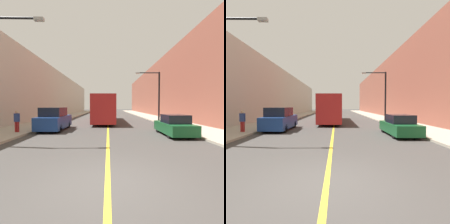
{
  "view_description": "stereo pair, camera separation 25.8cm",
  "coord_description": "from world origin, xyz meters",
  "views": [
    {
      "loc": [
        0.02,
        -4.72,
        2.14
      ],
      "look_at": [
        0.44,
        14.73,
        1.43
      ],
      "focal_mm": 28.0,
      "sensor_mm": 36.0,
      "label": 1
    },
    {
      "loc": [
        0.27,
        -4.73,
        2.14
      ],
      "look_at": [
        0.44,
        14.73,
        1.43
      ],
      "focal_mm": 28.0,
      "sensor_mm": 36.0,
      "label": 2
    }
  ],
  "objects": [
    {
      "name": "building_row_left",
      "position": [
        -11.61,
        30.0,
        4.44
      ],
      "size": [
        4.0,
        72.0,
        8.87
      ],
      "primitive_type": "cube",
      "color": "#B7B2A3",
      "rests_on": "ground"
    },
    {
      "name": "building_row_right",
      "position": [
        11.61,
        30.0,
        5.4
      ],
      "size": [
        4.0,
        72.0,
        10.81
      ],
      "primitive_type": "cube",
      "color": "brown",
      "rests_on": "ground"
    },
    {
      "name": "road_center_line",
      "position": [
        0.0,
        30.0,
        0.0
      ],
      "size": [
        0.16,
        72.0,
        0.01
      ],
      "primitive_type": "cube",
      "color": "gold",
      "rests_on": "ground"
    },
    {
      "name": "street_lamp_right",
      "position": [
        5.86,
        16.4,
        3.73
      ],
      "size": [
        3.0,
        0.24,
        6.06
      ],
      "color": "black",
      "rests_on": "sidewalk_right"
    },
    {
      "name": "bus",
      "position": [
        -0.47,
        18.51,
        1.77
      ],
      "size": [
        2.56,
        12.81,
        3.32
      ],
      "color": "#AD1E1E",
      "rests_on": "ground"
    },
    {
      "name": "car_right_near",
      "position": [
        4.8,
        7.77,
        0.67
      ],
      "size": [
        1.76,
        4.29,
        1.49
      ],
      "color": "#145128",
      "rests_on": "ground"
    },
    {
      "name": "sidewalk_right",
      "position": [
        7.76,
        30.0,
        0.07
      ],
      "size": [
        3.71,
        72.0,
        0.14
      ],
      "primitive_type": "cube",
      "color": "#A89E8C",
      "rests_on": "ground"
    },
    {
      "name": "sidewalk_left",
      "position": [
        -7.76,
        30.0,
        0.07
      ],
      "size": [
        3.71,
        72.0,
        0.14
      ],
      "primitive_type": "cube",
      "color": "#A89E8C",
      "rests_on": "ground"
    },
    {
      "name": "parked_suv_left",
      "position": [
        -4.67,
        10.58,
        0.91
      ],
      "size": [
        1.92,
        4.9,
        1.98
      ],
      "color": "navy",
      "rests_on": "ground"
    },
    {
      "name": "ground_plane",
      "position": [
        0.0,
        0.0,
        0.0
      ],
      "size": [
        200.0,
        200.0,
        0.0
      ],
      "primitive_type": "plane",
      "color": "#3F3D3A"
    },
    {
      "name": "pedestrian",
      "position": [
        -6.87,
        8.53,
        0.99
      ],
      "size": [
        0.36,
        0.23,
        1.64
      ],
      "color": "maroon",
      "rests_on": "sidewalk_left"
    }
  ]
}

